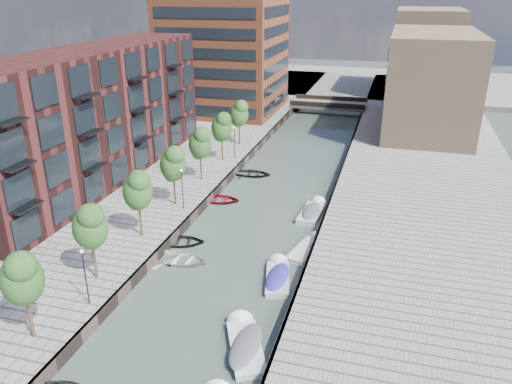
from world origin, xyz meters
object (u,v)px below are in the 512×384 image
at_px(tree_0, 22,276).
at_px(sloop_2, 218,201).
at_px(sloop_1, 181,244).
at_px(car, 391,120).
at_px(tree_6, 239,113).
at_px(motorboat_4, 312,211).
at_px(motorboat_1, 245,343).
at_px(tree_3, 173,163).
at_px(tree_1, 90,225).
at_px(tree_4, 200,142).
at_px(motorboat_3, 278,276).
at_px(sloop_3, 179,262).
at_px(sloop_4, 252,175).
at_px(bridge, 329,104).
at_px(tree_5, 222,126).
at_px(motorboat_2, 308,248).
at_px(tree_2, 137,189).

bearing_deg(tree_0, sloop_2, 82.89).
distance_m(sloop_1, car, 46.64).
height_order(tree_6, motorboat_4, tree_6).
bearing_deg(motorboat_1, tree_3, 125.93).
xyz_separation_m(tree_1, tree_3, (0.00, 14.00, 0.00)).
bearing_deg(tree_4, tree_0, -90.00).
distance_m(sloop_1, motorboat_3, 9.99).
xyz_separation_m(tree_3, motorboat_3, (12.59, -8.96, -5.10)).
distance_m(sloop_2, sloop_3, 12.65).
distance_m(sloop_4, car, 29.75).
relative_size(motorboat_1, car, 1.57).
bearing_deg(car, sloop_4, -109.80).
bearing_deg(tree_4, tree_3, -90.00).
distance_m(sloop_1, motorboat_1, 14.71).
xyz_separation_m(bridge, sloop_1, (-5.40, -52.83, -1.39)).
height_order(tree_0, motorboat_3, tree_0).
height_order(tree_6, motorboat_1, tree_6).
relative_size(bridge, tree_4, 2.18).
relative_size(tree_0, motorboat_3, 1.13).
bearing_deg(bridge, tree_3, -100.25).
relative_size(tree_5, car, 1.63).
height_order(tree_3, car, tree_3).
xyz_separation_m(tree_3, sloop_2, (3.10, 3.84, -5.31)).
height_order(tree_4, motorboat_1, tree_4).
height_order(tree_0, tree_5, same).
relative_size(motorboat_3, motorboat_4, 0.96).
bearing_deg(sloop_2, tree_5, 10.93).
height_order(tree_3, tree_6, same).
bearing_deg(bridge, sloop_2, -97.13).
bearing_deg(tree_6, car, 40.66).
xyz_separation_m(tree_0, tree_1, (0.00, 7.00, 0.00)).
xyz_separation_m(tree_0, motorboat_3, (12.59, 12.04, -5.10)).
relative_size(sloop_2, motorboat_3, 0.88).
bearing_deg(tree_0, tree_3, 90.00).
relative_size(tree_0, tree_6, 1.00).
xyz_separation_m(bridge, motorboat_2, (5.55, -50.78, -1.30)).
relative_size(tree_3, sloop_2, 1.29).
bearing_deg(sloop_1, sloop_2, -14.48).
bearing_deg(car, sloop_2, -104.86).
bearing_deg(tree_0, sloop_1, 78.45).
distance_m(tree_3, sloop_2, 7.25).
height_order(tree_1, tree_2, same).
height_order(tree_0, motorboat_4, tree_0).
distance_m(tree_3, tree_4, 7.00).
bearing_deg(tree_6, motorboat_3, -67.21).
distance_m(bridge, tree_1, 61.71).
relative_size(bridge, sloop_4, 2.88).
bearing_deg(sloop_3, motorboat_2, -62.34).
bearing_deg(sloop_4, tree_2, 162.89).
relative_size(tree_2, motorboat_4, 1.09).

